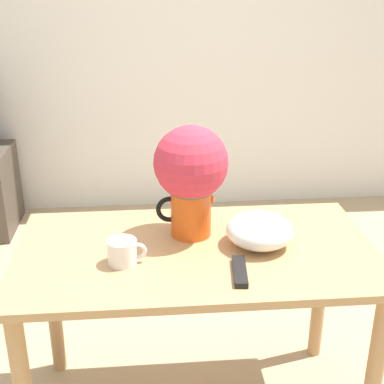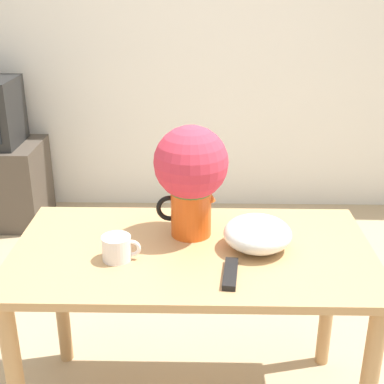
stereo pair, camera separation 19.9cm
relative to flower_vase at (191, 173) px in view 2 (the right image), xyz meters
The scene contains 6 objects.
wall_back 2.06m from the flower_vase, 88.86° to the left, with size 8.00×0.05×2.60m.
table 0.39m from the flower_vase, 86.03° to the right, with size 1.32×0.72×0.75m.
flower_vase is the anchor object (origin of this frame).
coffee_mug 0.38m from the flower_vase, 141.25° to the right, with size 0.14×0.10×0.09m.
white_bowl 0.33m from the flower_vase, 24.74° to the right, with size 0.25×0.25×0.12m.
remote_control 0.42m from the flower_vase, 66.05° to the right, with size 0.06×0.19×0.02m.
Camera 2 is at (0.00, -1.79, 1.69)m, focal length 50.00 mm.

